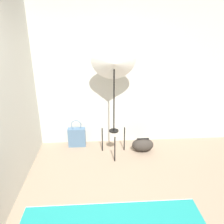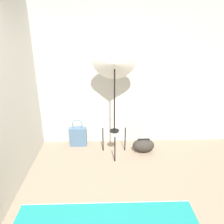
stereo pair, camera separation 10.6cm
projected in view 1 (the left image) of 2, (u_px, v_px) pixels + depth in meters
The scene contains 5 objects.
wall_back at pixel (111, 77), 3.94m from camera, with size 8.00×0.05×2.60m.
wall_side_left at pixel (2, 103), 2.58m from camera, with size 0.05×8.00×2.60m.
photo_umbrella at pixel (114, 62), 3.35m from camera, with size 0.73×0.44×2.03m.
tote_bag at pixel (77, 137), 4.14m from camera, with size 0.32×0.12×0.54m.
duffel_bag at pixel (143, 145), 3.99m from camera, with size 0.40×0.25×0.26m.
Camera 1 is at (-0.23, -1.52, 2.14)m, focal length 35.00 mm.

